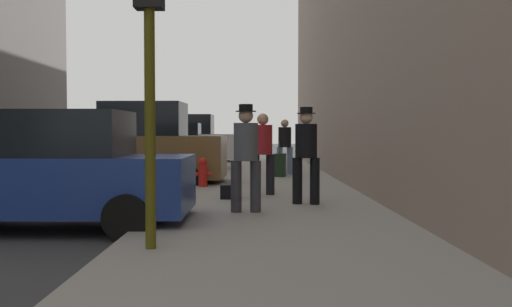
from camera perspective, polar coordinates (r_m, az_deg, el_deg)
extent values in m
cube|color=gray|center=(9.78, 1.69, -6.05)|extent=(4.00, 40.00, 0.15)
cube|color=navy|center=(9.13, -19.93, -2.88)|extent=(4.22, 1.88, 0.84)
cube|color=black|center=(9.03, -18.80, 1.84)|extent=(1.90, 1.58, 0.70)
cylinder|color=black|center=(9.69, -10.37, -4.70)|extent=(0.64, 0.23, 0.64)
cylinder|color=black|center=(7.90, -12.84, -6.28)|extent=(0.64, 0.23, 0.64)
cube|color=brown|center=(15.36, -11.79, -0.31)|extent=(4.66, 2.00, 1.10)
cube|color=black|center=(15.31, -11.09, 3.36)|extent=(2.12, 1.64, 0.90)
cylinder|color=black|center=(16.68, -16.04, -1.87)|extent=(0.65, 0.24, 0.64)
cylinder|color=black|center=(14.94, -18.20, -2.36)|extent=(0.65, 0.24, 0.64)
cylinder|color=black|center=(16.02, -5.80, -1.96)|extent=(0.65, 0.24, 0.64)
cylinder|color=black|center=(14.20, -6.77, -2.50)|extent=(0.65, 0.24, 0.64)
cube|color=#B2191E|center=(20.66, -8.82, -0.02)|extent=(4.23, 1.91, 0.84)
cube|color=black|center=(20.62, -8.28, 2.06)|extent=(1.92, 1.60, 0.70)
cylinder|color=black|center=(21.80, -12.06, -0.90)|extent=(0.64, 0.23, 0.64)
cylinder|color=black|center=(20.00, -13.04, -1.19)|extent=(0.64, 0.23, 0.64)
cylinder|color=black|center=(21.46, -4.88, -0.91)|extent=(0.64, 0.23, 0.64)
cylinder|color=black|center=(19.62, -5.21, -1.20)|extent=(0.64, 0.23, 0.64)
cube|color=silver|center=(25.89, -7.09, 0.72)|extent=(4.66, 1.99, 1.10)
cube|color=black|center=(25.85, -6.66, 2.89)|extent=(2.12, 1.63, 0.90)
cylinder|color=black|center=(27.07, -9.92, -0.30)|extent=(0.65, 0.24, 0.64)
cylinder|color=black|center=(25.27, -10.75, -0.48)|extent=(0.65, 0.24, 0.64)
cylinder|color=black|center=(26.64, -3.60, -0.31)|extent=(0.65, 0.24, 0.64)
cylinder|color=black|center=(24.81, -3.99, -0.49)|extent=(0.65, 0.24, 0.64)
cylinder|color=red|center=(13.82, -5.33, -2.19)|extent=(0.22, 0.22, 0.55)
sphere|color=red|center=(13.80, -5.34, -0.82)|extent=(0.20, 0.20, 0.20)
cylinder|color=red|center=(13.83, -5.99, -2.07)|extent=(0.10, 0.09, 0.09)
cylinder|color=red|center=(13.80, -4.67, -2.07)|extent=(0.10, 0.09, 0.09)
cylinder|color=#514C0F|center=(6.55, -10.58, 6.30)|extent=(0.12, 0.12, 3.60)
cylinder|color=#728CB2|center=(17.74, 2.38, -0.73)|extent=(0.20, 0.20, 0.85)
cylinder|color=#728CB2|center=(17.78, 3.40, -0.72)|extent=(0.20, 0.20, 0.85)
cylinder|color=black|center=(17.74, 2.89, 1.65)|extent=(0.44, 0.44, 0.62)
sphere|color=tan|center=(17.74, 2.90, 3.04)|extent=(0.24, 0.24, 0.24)
cylinder|color=black|center=(10.47, 5.90, -2.76)|extent=(0.21, 0.21, 0.85)
cylinder|color=black|center=(10.50, 4.16, -2.74)|extent=(0.21, 0.21, 0.85)
cylinder|color=black|center=(10.44, 5.04, 1.27)|extent=(0.47, 0.47, 0.62)
sphere|color=beige|center=(10.45, 5.05, 3.63)|extent=(0.24, 0.24, 0.24)
cylinder|color=black|center=(10.45, 5.05, 4.02)|extent=(0.34, 0.34, 0.02)
cylinder|color=black|center=(10.45, 5.05, 4.35)|extent=(0.23, 0.23, 0.11)
cylinder|color=#333338|center=(9.40, -0.04, -3.31)|extent=(0.19, 0.19, 0.85)
cylinder|color=#333338|center=(9.41, -1.99, -3.31)|extent=(0.19, 0.19, 0.85)
cylinder|color=#4C5156|center=(9.36, -1.02, 1.17)|extent=(0.41, 0.41, 0.62)
sphere|color=tan|center=(9.36, -1.02, 3.80)|extent=(0.24, 0.24, 0.24)
cylinder|color=black|center=(9.37, -1.03, 4.24)|extent=(0.34, 0.34, 0.02)
cylinder|color=black|center=(9.37, -1.03, 4.61)|extent=(0.23, 0.23, 0.11)
cylinder|color=black|center=(11.96, -0.08, -2.13)|extent=(0.20, 0.20, 0.85)
cylinder|color=black|center=(12.01, 1.44, -2.12)|extent=(0.20, 0.20, 0.85)
cylinder|color=#A51E23|center=(11.95, 0.68, 1.39)|extent=(0.45, 0.45, 0.62)
sphere|color=tan|center=(11.96, 0.68, 3.45)|extent=(0.24, 0.24, 0.24)
cube|color=black|center=(16.98, 2.36, -1.15)|extent=(0.44, 0.61, 0.68)
cylinder|color=#333333|center=(16.95, 2.37, 0.61)|extent=(0.02, 0.02, 0.36)
cube|color=black|center=(11.38, -2.74, -3.80)|extent=(0.32, 0.44, 0.28)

